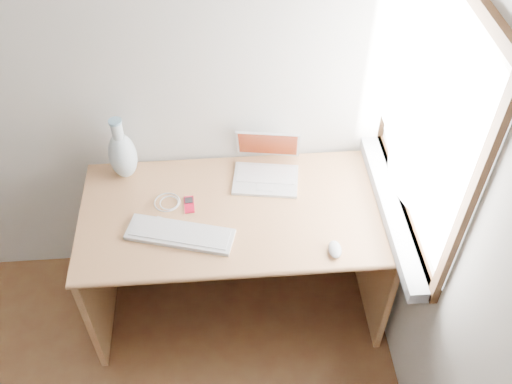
{
  "coord_description": "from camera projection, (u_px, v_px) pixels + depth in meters",
  "views": [
    {
      "loc": [
        0.96,
        -0.36,
        2.67
      ],
      "look_at": [
        1.09,
        1.35,
        0.89
      ],
      "focal_mm": 40.0,
      "sensor_mm": 36.0,
      "label": 1
    }
  ],
  "objects": [
    {
      "name": "remote",
      "position": [
        156.0,
        224.0,
        2.52
      ],
      "size": [
        0.07,
        0.09,
        0.01
      ],
      "primitive_type": "cube",
      "rotation": [
        0.0,
        0.0,
        -0.44
      ],
      "color": "white",
      "rests_on": "desk"
    },
    {
      "name": "window",
      "position": [
        420.0,
        122.0,
        2.19
      ],
      "size": [
        0.11,
        0.99,
        1.1
      ],
      "color": "white",
      "rests_on": "right_wall"
    },
    {
      "name": "vase",
      "position": [
        122.0,
        154.0,
        2.65
      ],
      "size": [
        0.13,
        0.13,
        0.33
      ],
      "color": "silver",
      "rests_on": "desk"
    },
    {
      "name": "external_keyboard",
      "position": [
        180.0,
        234.0,
        2.47
      ],
      "size": [
        0.49,
        0.26,
        0.02
      ],
      "rotation": [
        0.0,
        0.0,
        -0.28
      ],
      "color": "white",
      "rests_on": "desk"
    },
    {
      "name": "mouse",
      "position": [
        335.0,
        249.0,
        2.41
      ],
      "size": [
        0.06,
        0.1,
        0.03
      ],
      "primitive_type": "ellipsoid",
      "rotation": [
        0.0,
        0.0,
        -0.04
      ],
      "color": "silver",
      "rests_on": "desk"
    },
    {
      "name": "cable_coil",
      "position": [
        167.0,
        202.0,
        2.62
      ],
      "size": [
        0.12,
        0.12,
        0.01
      ],
      "primitive_type": "torus",
      "rotation": [
        0.0,
        0.0,
        0.0
      ],
      "color": "white",
      "rests_on": "desk"
    },
    {
      "name": "laptop",
      "position": [
        265.0,
        168.0,
        2.71
      ],
      "size": [
        0.33,
        0.3,
        0.21
      ],
      "rotation": [
        0.0,
        0.0,
        -0.16
      ],
      "color": "silver",
      "rests_on": "desk"
    },
    {
      "name": "ipod",
      "position": [
        189.0,
        204.0,
        2.6
      ],
      "size": [
        0.05,
        0.1,
        0.01
      ],
      "rotation": [
        0.0,
        0.0,
        0.06
      ],
      "color": "#AD0C27",
      "rests_on": "desk"
    },
    {
      "name": "desk",
      "position": [
        236.0,
        226.0,
        2.8
      ],
      "size": [
        1.41,
        0.71,
        0.75
      ],
      "color": "tan",
      "rests_on": "floor"
    }
  ]
}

